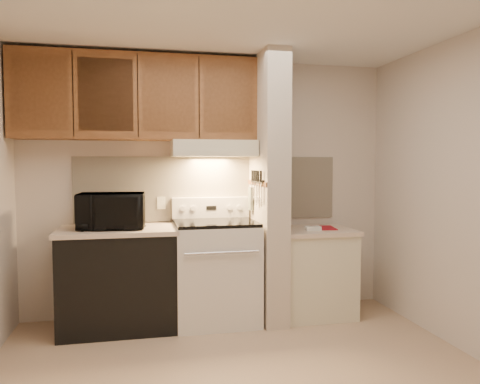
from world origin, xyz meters
name	(u,v)px	position (x,y,z in m)	size (l,w,h in m)	color
floor	(242,376)	(0.00, 0.00, 0.00)	(3.60, 3.60, 0.00)	tan
ceiling	(242,11)	(0.00, 0.00, 2.50)	(3.60, 3.60, 0.00)	white
wall_back	(210,187)	(0.00, 1.50, 1.25)	(3.60, 0.02, 2.50)	beige
wall_right	(472,194)	(1.80, 0.00, 1.25)	(0.02, 3.00, 2.50)	beige
backsplash	(210,189)	(0.00, 1.49, 1.24)	(2.60, 0.02, 0.63)	#F3E7CB
range_body	(216,273)	(0.00, 1.16, 0.46)	(0.76, 0.65, 0.92)	silver
oven_window	(221,277)	(0.00, 0.84, 0.50)	(0.50, 0.01, 0.30)	black
oven_handle	(222,253)	(0.00, 0.80, 0.72)	(0.02, 0.02, 0.65)	silver
cooktop	(215,223)	(0.00, 1.16, 0.94)	(0.74, 0.64, 0.03)	black
range_backguard	(211,207)	(0.00, 1.44, 1.05)	(0.76, 0.08, 0.20)	silver
range_display	(211,208)	(0.00, 1.40, 1.05)	(0.10, 0.01, 0.04)	black
range_knob_left_outer	(183,208)	(-0.28, 1.40, 1.05)	(0.05, 0.05, 0.02)	silver
range_knob_left_inner	(193,208)	(-0.18, 1.40, 1.05)	(0.05, 0.05, 0.02)	silver
range_knob_right_inner	(229,208)	(0.18, 1.40, 1.05)	(0.05, 0.05, 0.02)	silver
range_knob_right_outer	(239,207)	(0.28, 1.40, 1.05)	(0.05, 0.05, 0.02)	silver
dishwasher_front	(119,280)	(-0.88, 1.17, 0.43)	(1.00, 0.63, 0.87)	black
left_countertop	(118,230)	(-0.88, 1.17, 0.89)	(1.04, 0.67, 0.04)	beige
spoon_rest	(133,226)	(-0.75, 1.20, 0.92)	(0.22, 0.07, 0.01)	black
teal_jar	(97,225)	(-1.05, 1.06, 0.96)	(0.09, 0.09, 0.10)	#2D716A
outlet	(161,203)	(-0.48, 1.48, 1.10)	(0.08, 0.01, 0.12)	beige
microwave	(112,211)	(-0.93, 1.15, 1.07)	(0.57, 0.38, 0.31)	black
partition_pillar	(269,188)	(0.51, 1.15, 1.25)	(0.22, 0.70, 2.50)	beige
pillar_trim	(257,183)	(0.39, 1.15, 1.30)	(0.01, 0.70, 0.04)	brown
knife_strip	(257,181)	(0.39, 1.10, 1.32)	(0.02, 0.42, 0.04)	black
knife_blade_a	(261,193)	(0.38, 0.93, 1.22)	(0.01, 0.04, 0.16)	silver
knife_handle_a	(261,176)	(0.38, 0.93, 1.37)	(0.02, 0.02, 0.10)	black
knife_blade_b	(258,194)	(0.38, 1.01, 1.21)	(0.01, 0.04, 0.18)	silver
knife_handle_b	(258,176)	(0.38, 1.03, 1.37)	(0.02, 0.02, 0.10)	black
knife_blade_c	(256,194)	(0.38, 1.09, 1.20)	(0.01, 0.04, 0.20)	silver
knife_handle_c	(256,176)	(0.38, 1.10, 1.37)	(0.02, 0.02, 0.10)	black
knife_blade_d	(254,191)	(0.38, 1.17, 1.22)	(0.01, 0.04, 0.16)	silver
knife_handle_d	(254,176)	(0.38, 1.18, 1.37)	(0.02, 0.02, 0.10)	black
knife_blade_e	(252,192)	(0.38, 1.27, 1.21)	(0.01, 0.04, 0.18)	silver
knife_handle_e	(252,175)	(0.38, 1.25, 1.37)	(0.02, 0.02, 0.10)	black
oven_mitt	(251,199)	(0.38, 1.32, 1.14)	(0.03, 0.09, 0.23)	slate
right_cab_base	(313,274)	(0.97, 1.15, 0.40)	(0.70, 0.60, 0.81)	beige
right_countertop	(314,231)	(0.97, 1.15, 0.83)	(0.74, 0.64, 0.04)	beige
red_folder	(323,228)	(1.07, 1.15, 0.85)	(0.21, 0.29, 0.01)	maroon
white_box	(313,228)	(0.92, 1.05, 0.87)	(0.14, 0.10, 0.04)	white
range_hood	(213,149)	(0.00, 1.28, 1.62)	(0.78, 0.44, 0.15)	beige
hood_lip	(217,153)	(0.00, 1.07, 1.58)	(0.78, 0.04, 0.06)	beige
upper_cabinets	(138,98)	(-0.69, 1.32, 2.08)	(2.18, 0.33, 0.77)	brown
cab_door_a	(39,93)	(-1.51, 1.17, 2.08)	(0.46, 0.01, 0.63)	brown
cab_gap_a	(73,94)	(-1.23, 1.16, 2.08)	(0.01, 0.01, 0.73)	black
cab_door_b	(106,95)	(-0.96, 1.17, 2.08)	(0.46, 0.01, 0.63)	brown
cab_gap_b	(138,96)	(-0.69, 1.16, 2.08)	(0.01, 0.01, 0.73)	black
cab_door_c	(169,96)	(-0.42, 1.17, 2.08)	(0.46, 0.01, 0.63)	brown
cab_gap_c	(199,97)	(-0.14, 1.16, 2.08)	(0.01, 0.01, 0.73)	black
cab_door_d	(228,98)	(0.13, 1.17, 2.08)	(0.46, 0.01, 0.63)	brown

